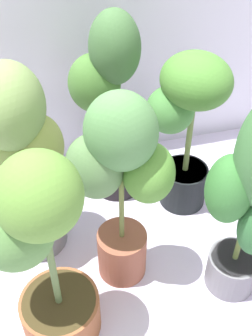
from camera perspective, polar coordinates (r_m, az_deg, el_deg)
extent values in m
plane|color=silver|center=(1.67, 1.92, -15.71)|extent=(8.00, 8.00, 0.00)
cylinder|color=slate|center=(1.78, -12.52, -7.51)|extent=(0.26, 0.26, 0.19)
cylinder|color=#3F301F|center=(1.71, -12.94, -5.56)|extent=(0.24, 0.24, 0.02)
cylinder|color=#5D8348|center=(1.53, -14.47, 1.66)|extent=(0.03, 0.03, 0.54)
ellipsoid|color=#799953|center=(1.41, -15.86, 8.15)|extent=(0.31, 0.34, 0.30)
ellipsoid|color=#8C9B49|center=(1.49, -11.80, 3.09)|extent=(0.20, 0.22, 0.23)
ellipsoid|color=#7F9F60|center=(1.50, -13.56, -1.67)|extent=(0.29, 0.29, 0.22)
cylinder|color=black|center=(1.92, 7.87, -2.28)|extent=(0.21, 0.21, 0.19)
cylinder|color=#472B1C|center=(1.86, 8.11, -0.31)|extent=(0.19, 0.19, 0.02)
cylinder|color=olive|center=(1.70, 8.92, 6.20)|extent=(0.02, 0.02, 0.50)
ellipsoid|color=#498131|center=(1.60, 9.62, 11.77)|extent=(0.38, 0.38, 0.21)
ellipsoid|color=#48833E|center=(1.66, 6.08, 7.93)|extent=(0.26, 0.25, 0.20)
cylinder|color=#955431|center=(1.54, -8.89, -19.07)|extent=(0.27, 0.27, 0.16)
cylinder|color=#3D321A|center=(1.48, -9.18, -17.70)|extent=(0.25, 0.25, 0.02)
cylinder|color=#617D46|center=(1.24, -10.59, -10.76)|extent=(0.02, 0.02, 0.56)
ellipsoid|color=#5E8F37|center=(1.09, -11.95, -3.77)|extent=(0.29, 0.29, 0.25)
ellipsoid|color=#588944|center=(1.21, -14.89, -8.66)|extent=(0.25, 0.23, 0.23)
cylinder|color=slate|center=(1.67, 14.34, -13.37)|extent=(0.19, 0.19, 0.15)
cylinder|color=#3E2D26|center=(1.62, 14.74, -11.96)|extent=(0.18, 0.18, 0.02)
cylinder|color=olive|center=(1.41, 16.69, -4.87)|extent=(0.02, 0.02, 0.56)
ellipsoid|color=#367232|center=(1.34, 13.98, -2.85)|extent=(0.21, 0.22, 0.25)
cylinder|color=brown|center=(1.63, -0.55, -11.53)|extent=(0.19, 0.19, 0.20)
cylinder|color=#402C1B|center=(1.56, -0.57, -9.43)|extent=(0.17, 0.17, 0.02)
cylinder|color=olive|center=(1.36, -0.64, -2.00)|extent=(0.02, 0.02, 0.54)
ellipsoid|color=#53874B|center=(1.23, -0.71, 4.98)|extent=(0.29, 0.27, 0.27)
ellipsoid|color=#587E49|center=(1.32, -4.35, 0.14)|extent=(0.26, 0.25, 0.23)
ellipsoid|color=#548B34|center=(1.33, 3.14, -0.63)|extent=(0.22, 0.24, 0.21)
cylinder|color=black|center=(1.97, -1.25, -0.32)|extent=(0.23, 0.23, 0.20)
cylinder|color=#402B17|center=(1.91, -1.29, 1.71)|extent=(0.21, 0.21, 0.02)
cylinder|color=#627045|center=(1.74, -1.44, 9.48)|extent=(0.02, 0.02, 0.59)
ellipsoid|color=#416939|center=(1.63, -1.57, 16.22)|extent=(0.21, 0.23, 0.29)
ellipsoid|color=#457431|center=(1.71, -4.37, 11.53)|extent=(0.27, 0.26, 0.25)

